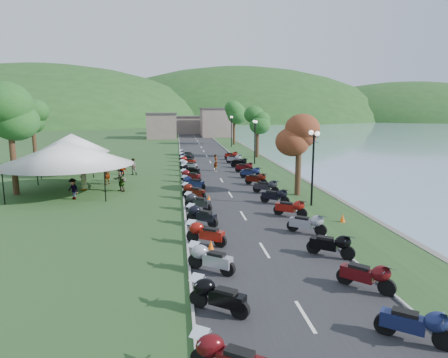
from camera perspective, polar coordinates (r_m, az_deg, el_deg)
name	(u,v)px	position (r m, az deg, el deg)	size (l,w,h in m)	color
road	(210,162)	(47.98, -1.95, 2.41)	(7.00, 120.00, 0.02)	#28282A
hills_backdrop	(184,119)	(207.50, -5.70, 8.46)	(360.00, 120.00, 76.00)	#285621
far_building	(185,125)	(92.47, -5.57, 7.74)	(18.00, 16.00, 5.00)	gray
moto_row_left	(196,197)	(27.27, -4.00, -2.56)	(2.60, 51.23, 1.10)	#331411
moto_row_right	(270,191)	(29.22, 6.60, -1.73)	(2.60, 45.25, 1.10)	#331411
vendor_tent_main	(67,167)	(33.06, -21.51, 1.57)	(6.76, 6.76, 4.00)	white
vendor_tent_side	(73,154)	(42.08, -20.80, 3.36)	(4.71, 4.71, 4.00)	white
tree_park_left	(10,129)	(33.66, -28.20, 6.36)	(3.60, 3.60, 10.01)	#266422
tree_lakeside	(299,149)	(30.18, 10.63, 4.22)	(2.52, 2.52, 7.00)	#266422
pedestrian_a	(108,184)	(35.83, -16.26, -0.74)	(0.69, 0.51, 1.90)	slate
pedestrian_b	(133,175)	(40.21, -12.84, 0.60)	(0.79, 0.43, 1.62)	slate
pedestrian_c	(74,199)	(30.87, -20.68, -2.73)	(1.00, 0.41, 1.54)	slate
traffic_cone_near	(211,245)	(18.92, -1.89, -9.41)	(0.30, 0.30, 0.47)	#F2590C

